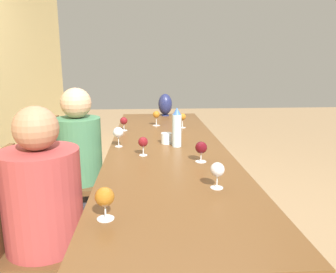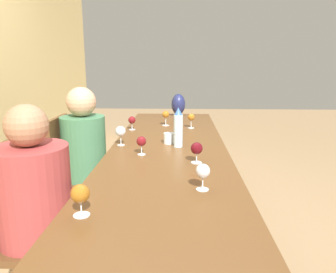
% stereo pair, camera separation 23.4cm
% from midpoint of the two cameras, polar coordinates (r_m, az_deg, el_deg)
% --- Properties ---
extents(ground_plane, '(14.00, 14.00, 0.00)m').
position_cam_midpoint_polar(ground_plane, '(2.75, -2.69, -16.89)').
color(ground_plane, '#937551').
extents(dining_table, '(3.05, 0.86, 0.74)m').
position_cam_midpoint_polar(dining_table, '(2.48, -2.86, -3.15)').
color(dining_table, brown).
rests_on(dining_table, ground_plane).
extents(water_bottle, '(0.07, 0.07, 0.29)m').
position_cam_midpoint_polar(water_bottle, '(2.42, -1.21, 1.51)').
color(water_bottle, silver).
rests_on(water_bottle, dining_table).
extents(water_tumbler, '(0.08, 0.08, 0.08)m').
position_cam_midpoint_polar(water_tumbler, '(2.54, -2.87, -0.33)').
color(water_tumbler, silver).
rests_on(water_tumbler, dining_table).
extents(vase, '(0.16, 0.16, 0.26)m').
position_cam_midpoint_polar(vase, '(3.79, -2.27, 5.59)').
color(vase, '#1E234C').
rests_on(vase, dining_table).
extents(wine_glass_0, '(0.07, 0.07, 0.14)m').
position_cam_midpoint_polar(wine_glass_0, '(3.12, 0.41, 3.36)').
color(wine_glass_0, silver).
rests_on(wine_glass_0, dining_table).
extents(wine_glass_1, '(0.07, 0.07, 0.15)m').
position_cam_midpoint_polar(wine_glass_1, '(3.22, -4.14, 3.73)').
color(wine_glass_1, silver).
rests_on(wine_glass_1, dining_table).
extents(wine_glass_2, '(0.07, 0.07, 0.13)m').
position_cam_midpoint_polar(wine_glass_2, '(2.22, -7.38, -1.06)').
color(wine_glass_2, silver).
rests_on(wine_glass_2, dining_table).
extents(wine_glass_3, '(0.08, 0.08, 0.14)m').
position_cam_midpoint_polar(wine_glass_3, '(1.38, -15.84, -10.27)').
color(wine_glass_3, silver).
rests_on(wine_glass_3, dining_table).
extents(wine_glass_4, '(0.07, 0.07, 0.13)m').
position_cam_midpoint_polar(wine_glass_4, '(3.04, -9.91, 2.63)').
color(wine_glass_4, silver).
rests_on(wine_glass_4, dining_table).
extents(wine_glass_5, '(0.08, 0.08, 0.15)m').
position_cam_midpoint_polar(wine_glass_5, '(2.48, -11.35, 0.64)').
color(wine_glass_5, silver).
rests_on(wine_glass_5, dining_table).
extents(wine_glass_6, '(0.08, 0.08, 0.13)m').
position_cam_midpoint_polar(wine_glass_6, '(2.07, 2.58, -2.06)').
color(wine_glass_6, silver).
rests_on(wine_glass_6, dining_table).
extents(wine_glass_7, '(0.07, 0.07, 0.14)m').
position_cam_midpoint_polar(wine_glass_7, '(1.65, 4.58, -5.93)').
color(wine_glass_7, silver).
rests_on(wine_glass_7, dining_table).
extents(chair_near, '(0.44, 0.44, 0.94)m').
position_cam_midpoint_polar(chair_near, '(1.94, -26.11, -15.37)').
color(chair_near, brown).
rests_on(chair_near, ground_plane).
extents(chair_far, '(0.44, 0.44, 0.94)m').
position_cam_midpoint_polar(chair_far, '(2.74, -18.94, -6.39)').
color(chair_far, brown).
rests_on(chair_far, ground_plane).
extents(person_near, '(0.39, 0.39, 1.17)m').
position_cam_midpoint_polar(person_near, '(1.85, -23.82, -12.33)').
color(person_near, '#2D2D38').
rests_on(person_near, ground_plane).
extents(person_far, '(0.35, 0.35, 1.18)m').
position_cam_midpoint_polar(person_far, '(2.67, -17.31, -3.64)').
color(person_far, '#2D2D38').
rests_on(person_far, ground_plane).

